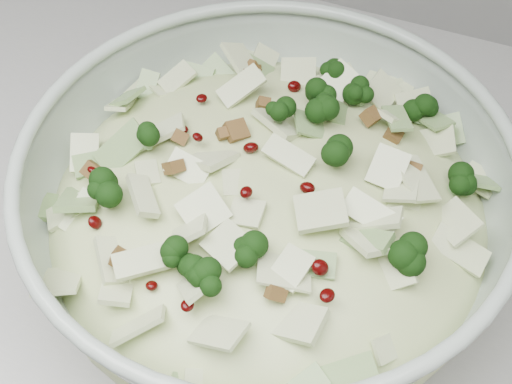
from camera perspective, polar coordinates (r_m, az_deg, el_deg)
counter at (r=1.08m, az=-6.57°, el=-12.01°), size 3.60×0.60×0.90m
mixing_bowl at (r=0.54m, az=0.93°, el=-1.98°), size 0.43×0.43×0.14m
salad at (r=0.52m, az=0.96°, el=-0.43°), size 0.38×0.38×0.14m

